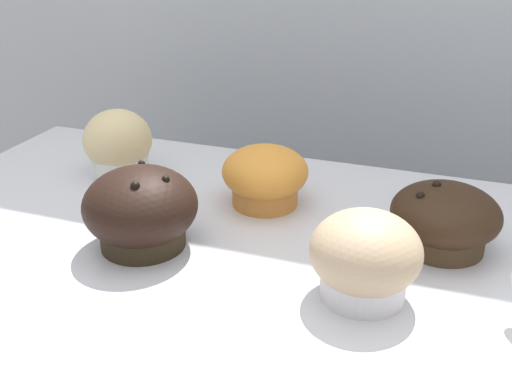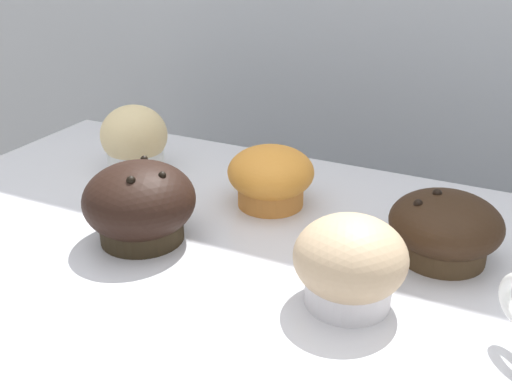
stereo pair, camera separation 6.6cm
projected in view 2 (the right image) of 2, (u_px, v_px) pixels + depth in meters
The scene contains 6 objects.
wall_back at pixel (411, 108), 1.07m from camera, with size 3.20×0.10×1.80m, color #B2B7BC.
muffin_front_center at pixel (445, 228), 0.61m from camera, with size 0.11×0.11×0.07m.
muffin_back_left at pixel (271, 177), 0.72m from camera, with size 0.10×0.10×0.07m.
muffin_back_right at pixel (348, 266), 0.53m from camera, with size 0.10×0.10×0.08m.
muffin_front_left at pixel (140, 205), 0.64m from camera, with size 0.12×0.12×0.09m.
muffin_front_right at pixel (134, 140), 0.82m from camera, with size 0.09×0.09×0.09m.
Camera 2 is at (0.20, -0.45, 1.21)m, focal length 42.00 mm.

